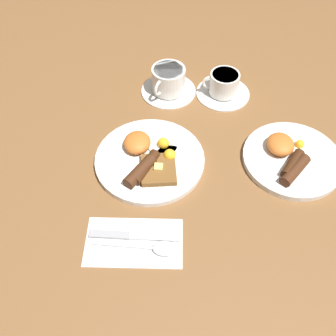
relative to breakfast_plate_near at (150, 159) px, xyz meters
name	(u,v)px	position (x,y,z in m)	size (l,w,h in m)	color
ground_plane	(150,162)	(0.00, 0.00, -0.01)	(3.00, 3.00, 0.00)	brown
breakfast_plate_near	(150,159)	(0.00, 0.00, 0.00)	(0.27, 0.27, 0.05)	white
breakfast_plate_far	(291,157)	(-0.02, 0.34, 0.00)	(0.24, 0.24, 0.05)	white
teacup_near	(168,82)	(-0.27, 0.03, 0.02)	(0.16, 0.16, 0.08)	white
teacup_far	(223,86)	(-0.26, 0.19, 0.02)	(0.15, 0.15, 0.07)	white
napkin	(134,242)	(0.22, -0.02, -0.01)	(0.12, 0.20, 0.01)	white
knife	(129,236)	(0.21, -0.03, -0.01)	(0.02, 0.19, 0.01)	silver
spoon	(156,248)	(0.23, 0.03, -0.01)	(0.04, 0.18, 0.01)	silver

